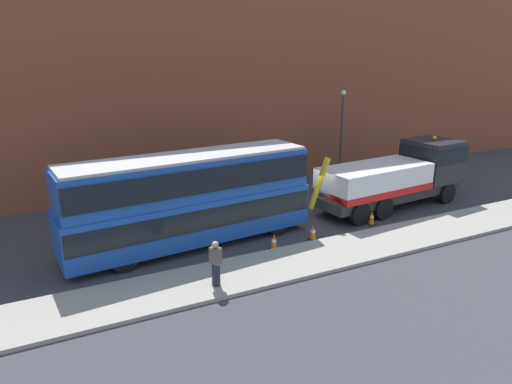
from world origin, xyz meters
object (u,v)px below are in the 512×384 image
Objects in this scene: traffic_cone_near_bus at (274,242)px; street_lamp at (342,127)px; recovery_tow_truck at (398,175)px; traffic_cone_near_truck at (372,218)px; double_decker_bus at (189,197)px; traffic_cone_midway at (313,233)px; pedestrian_onlooker at (216,264)px.

street_lamp reaches higher than traffic_cone_near_bus.
street_lamp reaches higher than recovery_tow_truck.
traffic_cone_near_bus is at bearing -175.13° from traffic_cone_near_truck.
double_decker_bus is (-11.87, -0.04, 0.47)m from recovery_tow_truck.
traffic_cone_near_bus and traffic_cone_near_truck have the same top height.
traffic_cone_midway is at bearing -175.03° from traffic_cone_near_truck.
traffic_cone_near_truck is (5.76, 0.49, 0.00)m from traffic_cone_near_bus.
traffic_cone_near_truck is 0.12× the size of street_lamp.
double_decker_bus reaches higher than traffic_cone_near_bus.
traffic_cone_near_bus and traffic_cone_midway have the same top height.
double_decker_bus is 15.53× the size of traffic_cone_midway.
double_decker_bus is at bearing 145.03° from traffic_cone_near_bus.
recovery_tow_truck is at bearing -96.83° from street_lamp.
traffic_cone_near_truck is (3.65, 0.32, 0.00)m from traffic_cone_midway.
pedestrian_onlooker is at bearing -165.97° from recovery_tow_truck.
recovery_tow_truck is 5.98× the size of pedestrian_onlooker.
recovery_tow_truck is at bearing 13.69° from traffic_cone_near_bus.
recovery_tow_truck is 14.21× the size of traffic_cone_near_bus.
traffic_cone_near_bus is (3.02, -2.11, -1.89)m from double_decker_bus.
double_decker_bus reaches higher than pedestrian_onlooker.
pedestrian_onlooker reaches higher than traffic_cone_near_truck.
recovery_tow_truck is 9.21m from traffic_cone_near_bus.
traffic_cone_near_truck is at bearing -115.90° from street_lamp.
recovery_tow_truck is 0.91× the size of double_decker_bus.
traffic_cone_midway is at bearing -168.70° from recovery_tow_truck.
recovery_tow_truck is 3.78m from traffic_cone_near_truck.
double_decker_bus is 9.13m from traffic_cone_near_truck.
pedestrian_onlooker is 17.01m from street_lamp.
pedestrian_onlooker is 0.29× the size of street_lamp.
recovery_tow_truck is 14.21× the size of traffic_cone_near_truck.
traffic_cone_near_bus is (-8.85, -2.15, -1.42)m from recovery_tow_truck.
traffic_cone_midway is 0.12× the size of street_lamp.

